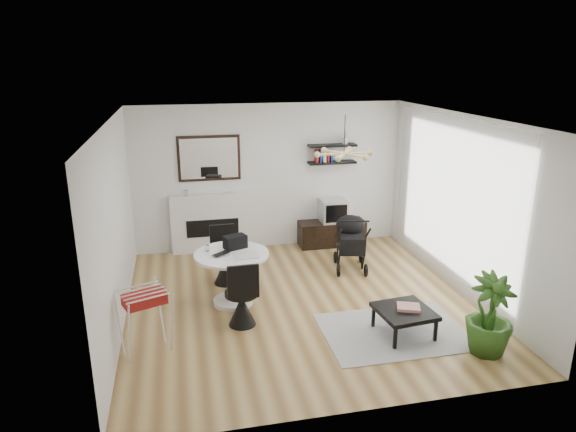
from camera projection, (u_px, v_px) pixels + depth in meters
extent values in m
plane|color=olive|center=(301.00, 303.00, 7.60)|extent=(5.00, 5.00, 0.00)
plane|color=white|center=(302.00, 119.00, 6.80)|extent=(5.00, 5.00, 0.00)
plane|color=white|center=(270.00, 177.00, 9.53)|extent=(5.00, 0.00, 5.00)
plane|color=white|center=(115.00, 228.00, 6.69)|extent=(0.00, 5.00, 5.00)
plane|color=white|center=(463.00, 205.00, 7.71)|extent=(0.00, 5.00, 5.00)
cube|color=white|center=(450.00, 202.00, 7.87)|extent=(0.04, 3.60, 2.60)
cube|color=white|center=(212.00, 223.00, 9.47)|extent=(1.50, 0.15, 1.10)
cube|color=black|center=(213.00, 228.00, 9.44)|extent=(0.95, 0.06, 0.32)
cube|color=black|center=(209.00, 158.00, 9.18)|extent=(1.12, 0.03, 0.82)
cube|color=white|center=(209.00, 158.00, 9.16)|extent=(1.02, 0.01, 0.72)
cube|color=black|center=(332.00, 162.00, 9.57)|extent=(0.90, 0.25, 0.04)
cube|color=black|center=(332.00, 145.00, 9.48)|extent=(0.90, 0.25, 0.04)
cube|color=black|center=(332.00, 233.00, 9.88)|extent=(1.27, 0.44, 0.48)
cube|color=silver|center=(333.00, 211.00, 9.75)|extent=(0.49, 0.43, 0.43)
cube|color=black|center=(336.00, 214.00, 9.56)|extent=(0.41, 0.01, 0.34)
cylinder|color=white|center=(233.00, 301.00, 7.58)|extent=(0.58, 0.58, 0.06)
cylinder|color=white|center=(232.00, 278.00, 7.47)|extent=(0.15, 0.15, 0.69)
cylinder|color=white|center=(231.00, 255.00, 7.36)|extent=(1.08, 1.08, 0.04)
imported|color=black|center=(224.00, 255.00, 7.27)|extent=(0.35, 0.33, 0.02)
cube|color=black|center=(235.00, 242.00, 7.53)|extent=(0.37, 0.29, 0.19)
cube|color=silver|center=(246.00, 255.00, 7.26)|extent=(0.36, 0.30, 0.01)
cylinder|color=white|center=(207.00, 248.00, 7.43)|extent=(0.05, 0.05, 0.09)
cylinder|color=black|center=(225.00, 257.00, 8.13)|extent=(0.44, 0.44, 0.05)
cone|color=black|center=(225.00, 271.00, 8.20)|extent=(0.36, 0.36, 0.42)
cube|color=black|center=(222.00, 238.00, 8.24)|extent=(0.40, 0.06, 0.45)
cylinder|color=black|center=(241.00, 293.00, 6.85)|extent=(0.45, 0.45, 0.05)
cone|color=black|center=(242.00, 310.00, 6.92)|extent=(0.37, 0.37, 0.43)
cube|color=black|center=(243.00, 282.00, 6.58)|extent=(0.41, 0.05, 0.46)
cube|color=maroon|center=(143.00, 298.00, 6.10)|extent=(0.55, 0.43, 0.13)
cube|color=black|center=(351.00, 242.00, 8.67)|extent=(0.53, 0.69, 0.29)
ellipsoid|color=black|center=(350.00, 225.00, 8.78)|extent=(0.50, 0.50, 0.35)
cylinder|color=black|center=(355.00, 221.00, 8.15)|extent=(0.45, 0.13, 0.03)
torus|color=black|center=(335.00, 257.00, 9.07)|extent=(0.10, 0.22, 0.22)
torus|color=black|center=(361.00, 257.00, 9.07)|extent=(0.10, 0.22, 0.22)
torus|color=black|center=(339.00, 270.00, 8.51)|extent=(0.10, 0.22, 0.22)
torus|color=black|center=(366.00, 270.00, 8.52)|extent=(0.10, 0.22, 0.22)
cube|color=#999999|center=(393.00, 332.00, 6.79)|extent=(1.86, 1.34, 0.01)
cube|color=black|center=(405.00, 311.00, 6.64)|extent=(0.74, 0.74, 0.06)
cube|color=black|center=(395.00, 338.00, 6.34)|extent=(0.04, 0.04, 0.29)
cube|color=black|center=(436.00, 331.00, 6.52)|extent=(0.04, 0.04, 0.29)
cube|color=black|center=(373.00, 317.00, 6.87)|extent=(0.04, 0.04, 0.29)
cube|color=black|center=(411.00, 310.00, 7.04)|extent=(0.04, 0.04, 0.29)
cube|color=#C34030|center=(408.00, 307.00, 6.64)|extent=(0.35, 0.32, 0.04)
imported|color=#2B5618|center=(490.00, 315.00, 6.18)|extent=(0.62, 0.62, 1.01)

